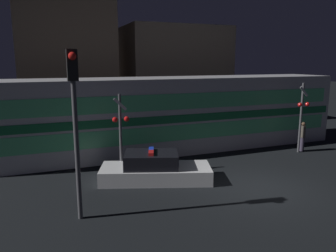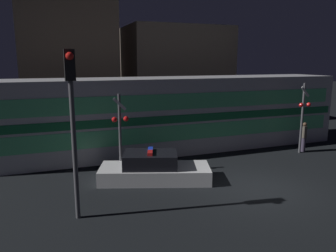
% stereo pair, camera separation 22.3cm
% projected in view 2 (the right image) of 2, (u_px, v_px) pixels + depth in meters
% --- Properties ---
extents(ground_plane, '(120.00, 120.00, 0.00)m').
position_uv_depth(ground_plane, '(259.00, 189.00, 12.71)').
color(ground_plane, black).
extents(train, '(18.82, 3.18, 4.00)m').
position_uv_depth(train, '(178.00, 114.00, 18.19)').
color(train, silver).
rests_on(train, ground_plane).
extents(police_car, '(4.81, 3.09, 1.32)m').
position_uv_depth(police_car, '(154.00, 169.00, 13.49)').
color(police_car, silver).
rests_on(police_car, ground_plane).
extents(pedestrian, '(0.27, 0.27, 1.62)m').
position_uv_depth(pedestrian, '(304.00, 137.00, 17.81)').
color(pedestrian, '#3F384C').
rests_on(pedestrian, ground_plane).
extents(crossing_signal_near, '(0.72, 0.30, 3.75)m').
position_uv_depth(crossing_signal_near, '(303.00, 114.00, 17.28)').
color(crossing_signal_near, '#4C4C51').
rests_on(crossing_signal_near, ground_plane).
extents(crossing_signal_far, '(0.72, 0.30, 3.52)m').
position_uv_depth(crossing_signal_far, '(120.00, 129.00, 13.96)').
color(crossing_signal_far, '#4C4C51').
rests_on(crossing_signal_far, ground_plane).
extents(traffic_light_corner, '(0.30, 0.46, 5.20)m').
position_uv_depth(traffic_light_corner, '(72.00, 109.00, 9.66)').
color(traffic_light_corner, '#4C4C51').
rests_on(traffic_light_corner, ground_plane).
extents(building_left, '(6.14, 6.39, 9.40)m').
position_uv_depth(building_left, '(68.00, 64.00, 23.21)').
color(building_left, brown).
rests_on(building_left, ground_plane).
extents(building_center, '(7.99, 6.50, 7.55)m').
position_uv_depth(building_center, '(174.00, 75.00, 27.18)').
color(building_center, '#726656').
rests_on(building_center, ground_plane).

